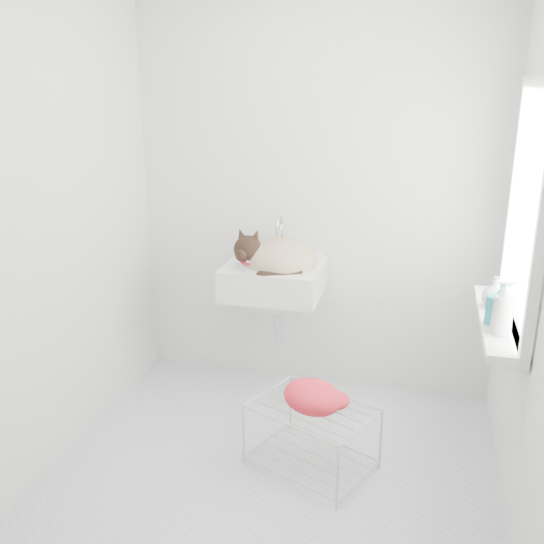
% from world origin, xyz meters
% --- Properties ---
extents(floor, '(2.20, 2.00, 0.02)m').
position_xyz_m(floor, '(0.00, 0.00, 0.00)').
color(floor, silver).
rests_on(floor, ground).
extents(back_wall, '(2.20, 0.02, 2.50)m').
position_xyz_m(back_wall, '(0.00, 1.00, 1.25)').
color(back_wall, white).
rests_on(back_wall, ground).
extents(right_wall, '(0.02, 2.00, 2.50)m').
position_xyz_m(right_wall, '(1.10, 0.00, 1.25)').
color(right_wall, white).
rests_on(right_wall, ground).
extents(left_wall, '(0.02, 2.00, 2.50)m').
position_xyz_m(left_wall, '(-1.10, 0.00, 1.25)').
color(left_wall, white).
rests_on(left_wall, ground).
extents(window_glass, '(0.01, 0.80, 1.00)m').
position_xyz_m(window_glass, '(1.09, 0.20, 1.35)').
color(window_glass, white).
rests_on(window_glass, right_wall).
extents(window_frame, '(0.04, 0.90, 1.10)m').
position_xyz_m(window_frame, '(1.07, 0.20, 1.35)').
color(window_frame, white).
rests_on(window_frame, right_wall).
extents(windowsill, '(0.16, 0.88, 0.04)m').
position_xyz_m(windowsill, '(1.01, 0.20, 0.83)').
color(windowsill, white).
rests_on(windowsill, right_wall).
extents(sink, '(0.56, 0.49, 0.22)m').
position_xyz_m(sink, '(-0.19, 0.74, 0.85)').
color(sink, white).
rests_on(sink, back_wall).
extents(faucet, '(0.20, 0.14, 0.20)m').
position_xyz_m(faucet, '(-0.19, 0.92, 0.99)').
color(faucet, silver).
rests_on(faucet, sink).
extents(cat, '(0.51, 0.44, 0.30)m').
position_xyz_m(cat, '(-0.17, 0.72, 0.89)').
color(cat, tan).
rests_on(cat, sink).
extents(wire_rack, '(0.68, 0.59, 0.34)m').
position_xyz_m(wire_rack, '(0.18, 0.07, 0.15)').
color(wire_rack, silver).
rests_on(wire_rack, floor).
extents(towel, '(0.39, 0.37, 0.13)m').
position_xyz_m(towel, '(0.19, 0.05, 0.37)').
color(towel, red).
rests_on(towel, wire_rack).
extents(bottle_a, '(0.08, 0.08, 0.20)m').
position_xyz_m(bottle_a, '(1.00, -0.00, 0.85)').
color(bottle_a, silver).
rests_on(bottle_a, windowsill).
extents(bottle_b, '(0.12, 0.12, 0.20)m').
position_xyz_m(bottle_b, '(1.00, 0.10, 0.85)').
color(bottle_b, teal).
rests_on(bottle_b, windowsill).
extents(bottle_c, '(0.14, 0.14, 0.15)m').
position_xyz_m(bottle_c, '(1.00, 0.32, 0.85)').
color(bottle_c, silver).
rests_on(bottle_c, windowsill).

